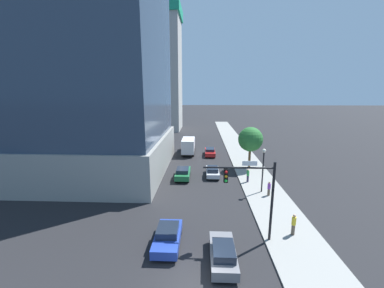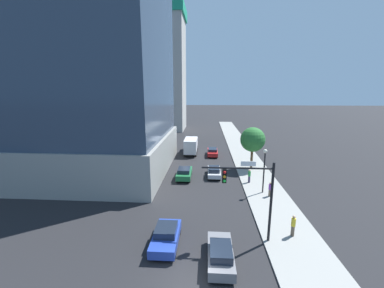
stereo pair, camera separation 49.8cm
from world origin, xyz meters
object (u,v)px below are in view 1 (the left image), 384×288
Objects in this scene: construction_building at (155,66)px; street_lamp at (263,164)px; car_silver at (213,171)px; pedestrian_yellow_shirt at (294,224)px; pedestrian_green_shirt at (248,175)px; traffic_light_pole at (252,187)px; street_tree at (250,139)px; car_blue at (168,236)px; car_red at (210,152)px; car_gray at (223,253)px; pedestrian_purple_shirt at (269,189)px; car_green at (183,173)px; box_truck at (188,145)px.

street_lamp is (21.10, -47.44, -15.52)m from construction_building.
car_silver is 2.33× the size of pedestrian_yellow_shirt.
traffic_light_pole is at bearing -100.03° from pedestrian_green_shirt.
street_tree reaches higher than street_lamp.
car_blue reaches higher than car_silver.
car_blue is (11.55, -57.52, -18.36)m from construction_building.
car_gray is at bearing -90.00° from car_red.
street_lamp reaches higher than pedestrian_purple_shirt.
car_silver is 4.18m from car_green.
car_red is at bearing 126.65° from street_tree.
car_gray is at bearing -90.00° from car_silver.
car_gray is 0.95× the size of car_red.
traffic_light_pole is 26.14m from car_red.
box_truck is 28.20m from pedestrian_yellow_shirt.
box_truck is at bearing 97.79° from car_gray.
box_truck is at bearing -68.69° from construction_building.
street_tree is 11.40m from car_green.
street_lamp is 20.32m from box_truck.
car_gray is at bearing -82.21° from box_truck.
car_silver is (-2.26, 14.62, -3.85)m from traffic_light_pole.
car_silver is 2.40× the size of pedestrian_green_shirt.
pedestrian_green_shirt is at bearing 79.97° from traffic_light_pole.
street_tree reaches higher than pedestrian_green_shirt.
construction_building is 61.47m from car_blue.
construction_building is 6.61× the size of street_tree.
car_silver is 11.13m from car_red.
pedestrian_purple_shirt is at bearing -70.99° from car_red.
pedestrian_green_shirt is (-1.59, 4.03, 0.07)m from pedestrian_purple_shirt.
car_gray is 16.77m from car_green.
car_green reaches higher than car_red.
street_lamp reaches higher than car_red.
box_truck is at bearing 110.86° from pedestrian_yellow_shirt.
pedestrian_purple_shirt is 0.93× the size of pedestrian_green_shirt.
traffic_light_pole is 5.16m from car_gray.
street_lamp is at bearing 70.82° from traffic_light_pole.
street_lamp is 2.87× the size of pedestrian_yellow_shirt.
construction_building is 36.23m from box_truck.
traffic_light_pole is 1.47× the size of car_green.
traffic_light_pole reaches higher than pedestrian_green_shirt.
traffic_light_pole reaches higher than box_truck.
street_lamp is at bearing -24.69° from car_green.
car_red is at bearing 90.00° from car_gray.
traffic_light_pole is 12.96m from pedestrian_green_shirt.
traffic_light_pole is (17.88, -56.69, -14.53)m from construction_building.
car_silver is 17.24m from car_gray.
street_lamp is 1.20× the size of car_blue.
construction_building reaches higher than pedestrian_yellow_shirt.
pedestrian_yellow_shirt is at bearing 29.39° from car_gray.
box_truck is 21.39m from pedestrian_purple_shirt.
box_truck is (-4.07, 29.71, 0.95)m from car_gray.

